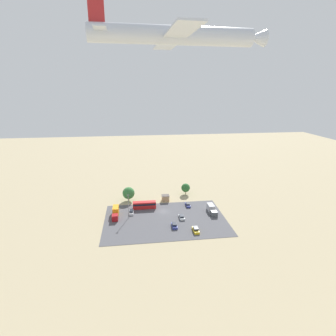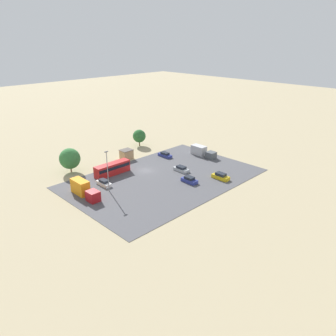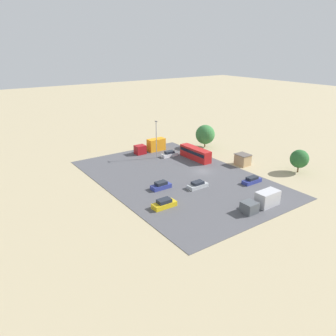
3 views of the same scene
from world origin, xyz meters
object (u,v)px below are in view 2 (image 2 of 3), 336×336
(parked_car_0, at_px, (165,155))
(parked_truck_0, at_px, (202,151))
(bus, at_px, (112,168))
(parked_car_4, at_px, (189,180))
(shed_building, at_px, (126,154))
(parked_truck_1, at_px, (84,189))
(parked_car_1, at_px, (221,176))
(parked_car_2, at_px, (181,169))
(parked_car_3, at_px, (104,183))

(parked_car_0, height_order, parked_truck_0, parked_truck_0)
(bus, distance_m, parked_car_4, 21.33)
(shed_building, relative_size, parked_truck_1, 0.38)
(parked_car_0, relative_size, parked_car_1, 1.01)
(parked_car_0, relative_size, parked_car_2, 1.04)
(shed_building, height_order, parked_car_2, shed_building)
(parked_car_2, xyz_separation_m, parked_truck_0, (-14.03, -4.10, 0.74))
(shed_building, relative_size, parked_car_4, 0.82)
(bus, height_order, parked_car_4, bus)
(shed_building, distance_m, parked_car_4, 25.47)
(bus, bearing_deg, parked_car_1, 38.89)
(shed_building, height_order, parked_car_0, shed_building)
(parked_car_0, bearing_deg, parked_car_4, -116.37)
(bus, xyz_separation_m, parked_truck_0, (-28.93, 7.55, -0.36))
(bus, height_order, parked_car_2, bus)
(bus, height_order, parked_car_0, bus)
(parked_car_0, xyz_separation_m, parked_car_1, (1.57, 22.57, 0.09))
(parked_car_2, distance_m, parked_car_3, 21.97)
(parked_car_0, height_order, parked_car_4, parked_car_4)
(bus, distance_m, parked_car_3, 7.35)
(parked_car_0, relative_size, parked_truck_1, 0.51)
(parked_car_3, bearing_deg, parked_car_4, 139.90)
(parked_car_0, distance_m, parked_car_4, 20.38)
(parked_car_4, relative_size, parked_truck_0, 0.51)
(parked_car_2, bearing_deg, parked_truck_1, -11.81)
(parked_truck_1, bearing_deg, shed_building, -150.28)
(parked_truck_0, xyz_separation_m, parked_truck_1, (41.35, -1.61, 0.28))
(bus, xyz_separation_m, parked_car_1, (-18.29, 22.67, -1.00))
(parked_car_0, bearing_deg, shed_building, 142.79)
(parked_truck_1, bearing_deg, parked_car_3, -166.68)
(parked_car_1, relative_size, parked_truck_1, 0.50)
(parked_car_2, bearing_deg, shed_building, -76.43)
(parked_car_2, height_order, parked_car_3, parked_car_3)
(bus, xyz_separation_m, parked_car_0, (-19.86, 0.11, -1.09))
(parked_car_1, height_order, parked_car_2, parked_car_1)
(shed_building, bearing_deg, parked_car_4, 90.94)
(parked_car_4, height_order, parked_truck_1, parked_truck_1)
(parked_car_2, bearing_deg, parked_truck_0, -163.71)
(shed_building, relative_size, parked_car_0, 0.76)
(parked_car_1, relative_size, parked_car_2, 1.03)
(shed_building, distance_m, parked_car_1, 30.80)
(parked_car_4, bearing_deg, parked_car_2, -121.38)
(shed_building, distance_m, parked_car_2, 19.29)
(parked_truck_0, bearing_deg, parked_car_2, 16.29)
(parked_car_1, xyz_separation_m, parked_car_4, (7.49, -4.31, -0.03))
(shed_building, relative_size, parked_car_2, 0.79)
(parked_truck_0, relative_size, parked_truck_1, 0.92)
(shed_building, height_order, bus, bus)
(parked_truck_1, bearing_deg, parked_truck_0, 177.77)
(parked_car_1, distance_m, parked_car_2, 11.54)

